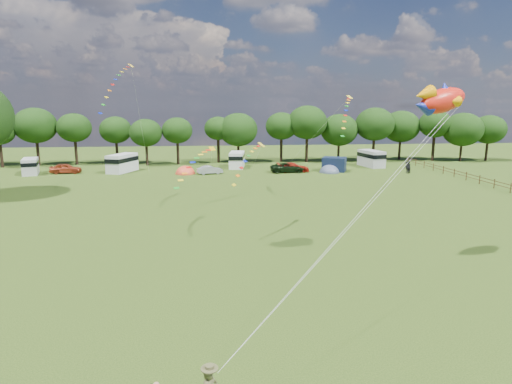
{
  "coord_description": "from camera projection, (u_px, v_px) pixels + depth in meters",
  "views": [
    {
      "loc": [
        -3.15,
        -22.26,
        10.11
      ],
      "look_at": [
        0.0,
        8.0,
        4.0
      ],
      "focal_mm": 30.0,
      "sensor_mm": 36.0,
      "label": 1
    }
  ],
  "objects": [
    {
      "name": "fish_kite",
      "position": [
        439.0,
        100.0,
        25.74
      ],
      "size": [
        4.3,
        2.55,
        2.25
      ],
      "rotation": [
        0.0,
        -0.21,
        0.34
      ],
      "color": "red",
      "rests_on": "ground"
    },
    {
      "name": "streamer_kite_b",
      "position": [
        198.0,
        161.0,
        44.92
      ],
      "size": [
        4.37,
        4.67,
        3.83
      ],
      "rotation": [
        0.0,
        0.0,
        0.49
      ],
      "color": "gold",
      "rests_on": "ground"
    },
    {
      "name": "ground_plane",
      "position": [
        271.0,
        290.0,
        24.02
      ],
      "size": [
        180.0,
        180.0,
        0.0
      ],
      "primitive_type": "plane",
      "color": "black",
      "rests_on": "ground"
    },
    {
      "name": "car_a",
      "position": [
        66.0,
        168.0,
        65.38
      ],
      "size": [
        4.82,
        2.22,
        1.56
      ],
      "primitive_type": "imported",
      "rotation": [
        0.0,
        0.0,
        1.65
      ],
      "color": "#99351A",
      "rests_on": "ground"
    },
    {
      "name": "fence",
      "position": [
        460.0,
        174.0,
        60.76
      ],
      "size": [
        0.12,
        33.12,
        1.2
      ],
      "color": "#472D19",
      "rests_on": "ground"
    },
    {
      "name": "streamer_kite_d",
      "position": [
        347.0,
        109.0,
        45.99
      ],
      "size": [
        2.72,
        5.1,
        4.3
      ],
      "rotation": [
        0.0,
        0.0,
        0.64
      ],
      "color": "yellow",
      "rests_on": "ground"
    },
    {
      "name": "car_d",
      "position": [
        287.0,
        168.0,
        66.47
      ],
      "size": [
        5.47,
        2.71,
        1.46
      ],
      "primitive_type": "imported",
      "rotation": [
        0.0,
        0.0,
        1.63
      ],
      "color": "black",
      "rests_on": "ground"
    },
    {
      "name": "streamer_kite_c",
      "position": [
        251.0,
        156.0,
        33.54
      ],
      "size": [
        3.09,
        5.02,
        2.82
      ],
      "rotation": [
        0.0,
        0.0,
        1.18
      ],
      "color": "yellow",
      "rests_on": "ground"
    },
    {
      "name": "walker_b",
      "position": [
        407.0,
        167.0,
        66.34
      ],
      "size": [
        1.2,
        0.76,
        1.71
      ],
      "primitive_type": "imported",
      "rotation": [
        0.0,
        0.0,
        3.38
      ],
      "color": "black",
      "rests_on": "ground"
    },
    {
      "name": "tent_orange",
      "position": [
        185.0,
        174.0,
        65.22
      ],
      "size": [
        3.07,
        3.36,
        2.4
      ],
      "color": "#E9492A",
      "rests_on": "ground"
    },
    {
      "name": "awning_navy",
      "position": [
        334.0,
        164.0,
        67.63
      ],
      "size": [
        4.39,
        4.06,
        2.2
      ],
      "primitive_type": "cube",
      "rotation": [
        0.0,
        0.0,
        -0.42
      ],
      "color": "#121D36",
      "rests_on": "ground"
    },
    {
      "name": "tree_line",
      "position": [
        258.0,
        128.0,
        76.93
      ],
      "size": [
        102.98,
        10.98,
        10.27
      ],
      "color": "black",
      "rests_on": "ground"
    },
    {
      "name": "campervan_c",
      "position": [
        237.0,
        159.0,
        71.46
      ],
      "size": [
        3.0,
        5.62,
        2.63
      ],
      "rotation": [
        0.0,
        0.0,
        1.43
      ],
      "color": "white",
      "rests_on": "ground"
    },
    {
      "name": "campervan_a",
      "position": [
        30.0,
        166.0,
        64.59
      ],
      "size": [
        3.39,
        5.26,
        2.39
      ],
      "rotation": [
        0.0,
        0.0,
        1.86
      ],
      "color": "silver",
      "rests_on": "ground"
    },
    {
      "name": "car_b",
      "position": [
        210.0,
        170.0,
        64.78
      ],
      "size": [
        3.8,
        2.17,
        1.26
      ],
      "primitive_type": "imported",
      "rotation": [
        0.0,
        0.0,
        1.82
      ],
      "color": "#A0A2A8",
      "rests_on": "ground"
    },
    {
      "name": "walker_a",
      "position": [
        408.0,
        167.0,
        65.43
      ],
      "size": [
        1.11,
        1.01,
        1.94
      ],
      "primitive_type": "imported",
      "rotation": [
        0.0,
        0.0,
        3.73
      ],
      "color": "black",
      "rests_on": "ground"
    },
    {
      "name": "campervan_d",
      "position": [
        371.0,
        158.0,
        72.76
      ],
      "size": [
        3.27,
        5.92,
        2.75
      ],
      "rotation": [
        0.0,
        0.0,
        1.73
      ],
      "color": "#B8B7B9",
      "rests_on": "ground"
    },
    {
      "name": "car_c",
      "position": [
        293.0,
        167.0,
        66.79
      ],
      "size": [
        4.89,
        2.06,
        1.46
      ],
      "primitive_type": "imported",
      "rotation": [
        0.0,
        0.0,
        1.57
      ],
      "color": "#AA2112",
      "rests_on": "ground"
    },
    {
      "name": "tent_greyblue",
      "position": [
        329.0,
        172.0,
        66.4
      ],
      "size": [
        3.12,
        3.42,
        2.32
      ],
      "color": "#485467",
      "rests_on": "ground"
    },
    {
      "name": "streamer_kite_a",
      "position": [
        118.0,
        80.0,
        48.82
      ],
      "size": [
        3.28,
        5.66,
        5.78
      ],
      "rotation": [
        0.0,
        0.0,
        1.16
      ],
      "color": "gold",
      "rests_on": "ground"
    },
    {
      "name": "campervan_b",
      "position": [
        122.0,
        162.0,
        66.72
      ],
      "size": [
        4.33,
        6.2,
        2.8
      ],
      "rotation": [
        0.0,
        0.0,
        1.2
      ],
      "color": "silver",
      "rests_on": "ground"
    }
  ]
}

